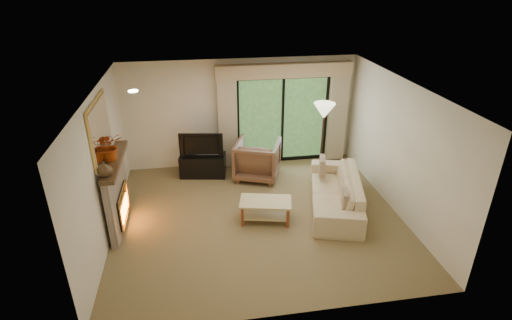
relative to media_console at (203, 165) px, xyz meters
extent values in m
plane|color=brown|center=(0.99, -1.95, -0.26)|extent=(5.50, 5.50, 0.00)
plane|color=silver|center=(0.99, -1.95, 2.34)|extent=(5.50, 5.50, 0.00)
plane|color=beige|center=(0.99, 0.55, 1.04)|extent=(5.00, 0.00, 5.00)
plane|color=beige|center=(0.99, -4.45, 1.04)|extent=(5.00, 0.00, 5.00)
plane|color=beige|center=(-1.76, -1.95, 1.04)|extent=(0.00, 5.00, 5.00)
plane|color=beige|center=(3.74, -1.95, 1.04)|extent=(0.00, 5.00, 5.00)
cube|color=tan|center=(0.64, 0.39, 0.94)|extent=(0.45, 0.18, 2.35)
cube|color=tan|center=(3.34, 0.39, 0.94)|extent=(0.45, 0.18, 2.35)
cube|color=tan|center=(1.99, 0.41, 2.06)|extent=(3.20, 0.24, 0.32)
cube|color=black|center=(0.00, 0.00, 0.00)|extent=(1.11, 0.64, 0.52)
imported|color=black|center=(0.00, 0.00, 0.55)|extent=(1.01, 0.29, 0.58)
imported|color=brown|center=(1.25, -0.28, 0.19)|extent=(1.25, 1.27, 0.91)
imported|color=#CAB284|center=(2.60, -1.81, 0.09)|extent=(1.53, 2.54, 0.69)
cube|color=#4F3824|center=(2.52, -2.49, 0.31)|extent=(0.18, 0.36, 0.34)
cube|color=#4F3824|center=(2.52, -1.12, 0.32)|extent=(0.21, 0.42, 0.41)
imported|color=#432F1B|center=(-1.62, -2.40, 1.24)|extent=(0.27, 0.27, 0.26)
imported|color=#92340C|center=(-1.62, -1.78, 1.36)|extent=(0.55, 0.51, 0.51)
camera|label=1|loc=(-0.11, -8.47, 4.15)|focal=28.00mm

